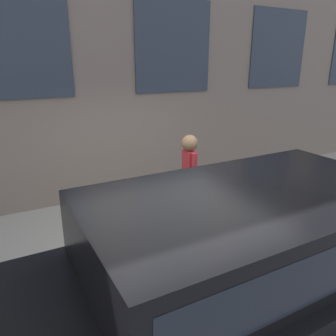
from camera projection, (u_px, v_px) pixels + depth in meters
ground_plane at (172, 266)px, 4.79m from camera, size 80.00×80.00×0.00m
sidewalk at (137, 224)px, 5.84m from camera, size 2.60×60.00×0.18m
fire_hydrant at (146, 217)px, 4.94m from camera, size 0.34×0.45×0.86m
person at (189, 174)px, 5.24m from camera, size 0.39×0.26×1.60m
parked_truck_black_near at (243, 255)px, 3.37m from camera, size 2.08×5.39×1.65m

